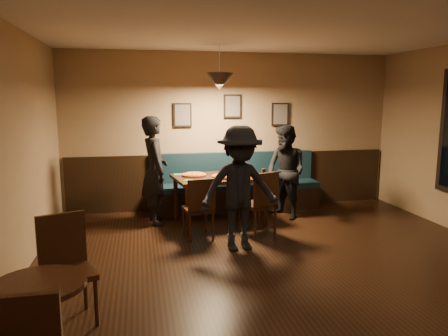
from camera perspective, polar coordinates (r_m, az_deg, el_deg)
The scene contains 25 objects.
floor at distance 4.77m, azimuth 10.49°, elevation -15.45°, with size 7.00×7.00×0.00m, color black.
ceiling at distance 4.41m, azimuth 11.63°, elevation 19.80°, with size 7.00×7.00×0.00m, color silver.
wall_back at distance 7.70m, azimuth 1.09°, elevation 4.99°, with size 6.00×6.00×0.00m, color #8C704F.
wainscot at distance 7.80m, azimuth 1.12°, elevation -1.63°, with size 5.88×0.06×1.00m, color black.
booth_bench at distance 7.54m, azimuth 1.56°, elevation -2.02°, with size 3.00×0.60×1.00m, color #0F232D, non-canonical shape.
picture_left at distance 7.52m, azimuth -5.62°, elevation 7.13°, with size 0.32×0.04×0.42m, color black.
picture_center at distance 7.65m, azimuth 1.15°, elevation 8.34°, with size 0.32×0.04×0.42m, color black.
picture_right at distance 7.90m, azimuth 7.58°, elevation 7.20°, with size 0.32×0.04×0.42m, color black.
pendant_lamp at distance 6.64m, azimuth -0.61°, elevation 11.63°, with size 0.44×0.44×0.25m, color black.
dining_table at distance 6.83m, azimuth -0.58°, elevation -4.24°, with size 1.43×0.92×0.76m, color black.
chair_near_left at distance 6.08m, azimuth -3.53°, elevation -5.35°, with size 0.39×0.39×0.89m, color black, non-canonical shape.
chair_near_right at distance 6.20m, azimuth 4.59°, elevation -4.74°, with size 0.42×0.42×0.96m, color black, non-canonical shape.
diner_left at distance 6.78m, azimuth -9.34°, elevation -0.33°, with size 0.63×0.41×1.72m, color black.
diner_right at distance 7.09m, azimuth 8.31°, elevation -0.54°, with size 0.76×0.59×1.56m, color black.
diner_front at distance 5.53m, azimuth 2.15°, elevation -2.80°, with size 1.06×0.61×1.65m, color black.
pizza_a at distance 6.75m, azimuth -4.07°, elevation -0.90°, with size 0.38×0.38×0.04m, color orange.
pizza_b at distance 6.62m, azimuth -0.06°, elevation -1.10°, with size 0.36×0.36×0.04m, color #D56128.
pizza_c at distance 6.95m, azimuth 2.84°, elevation -0.62°, with size 0.34×0.34×0.04m, color orange.
soda_glass at distance 6.61m, azimuth 5.34°, elevation -0.71°, with size 0.07×0.07×0.14m, color black.
tabasco_bottle at distance 6.81m, azimuth 4.01°, elevation -0.44°, with size 0.03×0.03×0.13m, color #8B0A04.
napkin_a at distance 6.91m, azimuth -6.17°, elevation -0.87°, with size 0.15×0.15×0.01m, color #20792A.
napkin_b at distance 6.39m, azimuth -4.71°, elevation -1.67°, with size 0.15×0.15×0.01m, color #1B662B.
cutlery_set at distance 6.40m, azimuth 0.08°, elevation -1.63°, with size 0.02×0.19×0.00m, color silver.
cafe_table at distance 3.51m, azimuth -23.42°, elevation -19.26°, with size 0.66×0.66×0.70m, color black.
cafe_chair_far at distance 4.07m, azimuth -20.31°, elevation -12.96°, with size 0.43×0.43×0.97m, color black, non-canonical shape.
Camera 1 is at (-1.66, -4.00, 1.99)m, focal length 33.87 mm.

